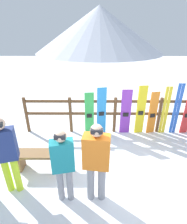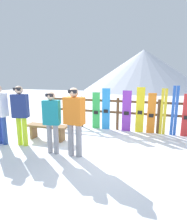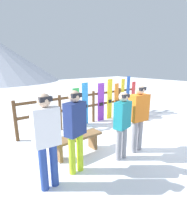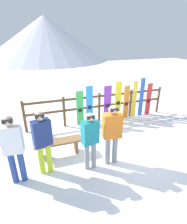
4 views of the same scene
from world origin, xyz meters
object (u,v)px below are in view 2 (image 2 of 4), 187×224
snowboard_yellow (140,110)px  snowboard_red (186,116)px  snowboard_green (96,111)px  person_navy (21,111)px  ski_pair_yellow (163,112)px  ski_pair_blue (174,111)px  snowboard_purple (127,111)px  snowboard_blue (106,109)px  bench (47,129)px  person_orange (74,118)px  person_white (0,110)px  snowboard_orange (151,114)px  person_teal (52,118)px

snowboard_yellow → snowboard_red: bearing=-0.0°
snowboard_green → snowboard_red: size_ratio=0.98×
person_navy → snowboard_red: (4.58, 2.28, -0.29)m
ski_pair_yellow → ski_pair_blue: 0.35m
ski_pair_yellow → snowboard_green: bearing=-179.9°
snowboard_green → snowboard_purple: bearing=0.0°
snowboard_purple → ski_pair_yellow: bearing=0.2°
snowboard_green → snowboard_blue: bearing=0.0°
bench → snowboard_purple: 2.80m
snowboard_yellow → ski_pair_yellow: bearing=0.3°
person_navy → person_orange: person_navy is taller
person_orange → person_white: bearing=177.8°
snowboard_red → snowboard_orange: bearing=-180.0°
person_white → person_teal: bearing=-3.7°
person_teal → snowboard_yellow: bearing=51.2°
person_navy → person_white: (-0.63, -0.10, 0.01)m
snowboard_purple → snowboard_red: size_ratio=1.04×
person_orange → snowboard_yellow: 2.84m
snowboard_orange → person_teal: bearing=-133.8°
ski_pair_yellow → person_teal: bearing=-137.9°
bench → person_orange: (1.29, -0.81, 0.62)m
person_orange → snowboard_purple: person_orange is taller
snowboard_green → ski_pair_blue: 2.71m
person_white → snowboard_red: (5.21, 2.37, -0.30)m
person_navy → snowboard_green: person_navy is taller
bench → person_white: (-1.05, -0.72, 0.65)m
snowboard_orange → snowboard_purple: bearing=180.0°
person_orange → ski_pair_yellow: bearing=48.7°
snowboard_blue → snowboard_yellow: snowboard_yellow is taller
snowboard_green → snowboard_blue: 0.39m
person_navy → ski_pair_blue: (4.21, 2.28, -0.16)m
person_orange → snowboard_blue: bearing=85.7°
snowboard_yellow → snowboard_orange: (0.38, -0.00, -0.10)m
snowboard_green → ski_pair_yellow: (2.36, 0.00, 0.10)m
snowboard_red → bench: bearing=-158.3°
person_orange → snowboard_red: bearing=40.6°
bench → ski_pair_yellow: bearing=25.7°
ski_pair_blue → snowboard_purple: bearing=-179.9°
snowboard_yellow → snowboard_red: (1.47, -0.00, -0.09)m
snowboard_green → ski_pair_yellow: size_ratio=0.88×
ski_pair_yellow → ski_pair_blue: bearing=0.0°
snowboard_purple → snowboard_red: 1.93m
bench → person_orange: bearing=-32.1°
snowboard_green → ski_pair_yellow: 2.36m
person_white → snowboard_blue: size_ratio=1.12×
ski_pair_yellow → ski_pair_blue: size_ratio=0.94×
person_orange → snowboard_red: person_orange is taller
bench → snowboard_red: size_ratio=0.95×
snowboard_blue → bench: bearing=-131.7°
snowboard_yellow → bench: bearing=-148.4°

